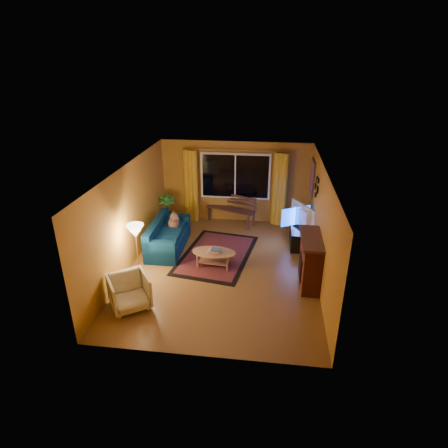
# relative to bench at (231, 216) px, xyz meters

# --- Properties ---
(floor) EXTENTS (4.50, 6.00, 0.02)m
(floor) POSITION_rel_bench_xyz_m (0.10, -2.75, -0.24)
(floor) COLOR brown
(floor) RESTS_ON ground
(ceiling) EXTENTS (4.50, 6.00, 0.02)m
(ceiling) POSITION_rel_bench_xyz_m (0.10, -2.75, 2.28)
(ceiling) COLOR white
(ceiling) RESTS_ON ground
(wall_back) EXTENTS (4.50, 0.02, 2.50)m
(wall_back) POSITION_rel_bench_xyz_m (0.10, 0.26, 1.02)
(wall_back) COLOR #BA7F2D
(wall_back) RESTS_ON ground
(wall_left) EXTENTS (0.02, 6.00, 2.50)m
(wall_left) POSITION_rel_bench_xyz_m (-2.16, -2.75, 1.02)
(wall_left) COLOR #BA7F2D
(wall_left) RESTS_ON ground
(wall_right) EXTENTS (0.02, 6.00, 2.50)m
(wall_right) POSITION_rel_bench_xyz_m (2.36, -2.75, 1.02)
(wall_right) COLOR #BA7F2D
(wall_right) RESTS_ON ground
(window) EXTENTS (2.00, 0.02, 1.30)m
(window) POSITION_rel_bench_xyz_m (0.10, 0.19, 1.22)
(window) COLOR black
(window) RESTS_ON wall_back
(curtain_rod) EXTENTS (3.20, 0.03, 0.03)m
(curtain_rod) POSITION_rel_bench_xyz_m (0.10, 0.15, 2.02)
(curtain_rod) COLOR #BF8C3F
(curtain_rod) RESTS_ON wall_back
(curtain_left) EXTENTS (0.36, 0.36, 2.24)m
(curtain_left) POSITION_rel_bench_xyz_m (-1.25, 0.13, 0.89)
(curtain_left) COLOR gold
(curtain_left) RESTS_ON ground
(curtain_right) EXTENTS (0.36, 0.36, 2.24)m
(curtain_right) POSITION_rel_bench_xyz_m (1.45, 0.13, 0.89)
(curtain_right) COLOR gold
(curtain_right) RESTS_ON ground
(bench) EXTENTS (1.59, 1.05, 0.46)m
(bench) POSITION_rel_bench_xyz_m (0.00, 0.00, 0.00)
(bench) COLOR #3F2625
(bench) RESTS_ON ground
(potted_plant) EXTENTS (0.72, 0.72, 0.99)m
(potted_plant) POSITION_rel_bench_xyz_m (-1.90, -0.46, 0.26)
(potted_plant) COLOR #235B1E
(potted_plant) RESTS_ON ground
(sofa) EXTENTS (0.86, 1.94, 0.78)m
(sofa) POSITION_rel_bench_xyz_m (-1.48, -1.90, 0.16)
(sofa) COLOR #072849
(sofa) RESTS_ON ground
(dog) EXTENTS (0.36, 0.46, 0.45)m
(dog) POSITION_rel_bench_xyz_m (-1.43, -1.46, 0.38)
(dog) COLOR brown
(dog) RESTS_ON sofa
(armchair) EXTENTS (1.03, 1.02, 0.79)m
(armchair) POSITION_rel_bench_xyz_m (-1.59, -4.54, 0.16)
(armchair) COLOR beige
(armchair) RESTS_ON ground
(floor_lamp) EXTENTS (0.29, 0.29, 1.34)m
(floor_lamp) POSITION_rel_bench_xyz_m (-1.77, -3.42, 0.44)
(floor_lamp) COLOR #BF8C3F
(floor_lamp) RESTS_ON ground
(rug) EXTENTS (2.08, 2.89, 0.02)m
(rug) POSITION_rel_bench_xyz_m (-0.14, -2.11, -0.22)
(rug) COLOR maroon
(rug) RESTS_ON ground
(coffee_table) EXTENTS (1.18, 1.18, 0.40)m
(coffee_table) POSITION_rel_bench_xyz_m (-0.12, -2.67, -0.03)
(coffee_table) COLOR #A5795A
(coffee_table) RESTS_ON ground
(tv_console) EXTENTS (0.41, 1.22, 0.51)m
(tv_console) POSITION_rel_bench_xyz_m (1.99, -1.18, 0.02)
(tv_console) COLOR black
(tv_console) RESTS_ON ground
(television) EXTENTS (0.67, 1.03, 0.63)m
(television) POSITION_rel_bench_xyz_m (1.99, -1.18, 0.59)
(television) COLOR black
(television) RESTS_ON tv_console
(fireplace) EXTENTS (0.40, 1.20, 1.10)m
(fireplace) POSITION_rel_bench_xyz_m (2.15, -3.15, 0.32)
(fireplace) COLOR maroon
(fireplace) RESTS_ON ground
(mirror_cluster) EXTENTS (0.06, 0.60, 0.56)m
(mirror_cluster) POSITION_rel_bench_xyz_m (2.31, -1.45, 1.57)
(mirror_cluster) COLOR black
(mirror_cluster) RESTS_ON wall_right
(painting) EXTENTS (0.04, 0.76, 0.96)m
(painting) POSITION_rel_bench_xyz_m (2.32, -0.30, 1.42)
(painting) COLOR #E44F2B
(painting) RESTS_ON wall_right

